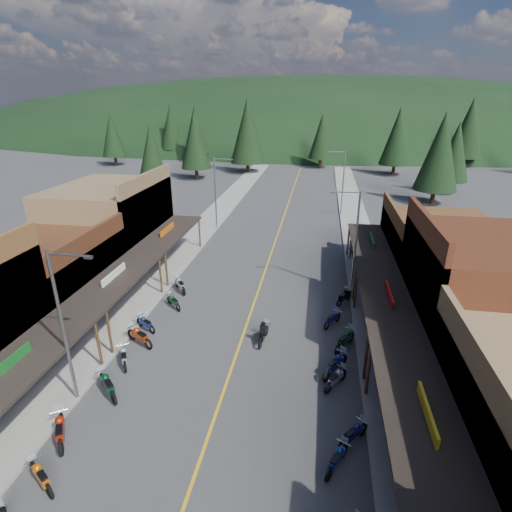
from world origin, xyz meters
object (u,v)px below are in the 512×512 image
at_px(pine_0, 112,135).
at_px(bike_west_6, 124,356).
at_px(streetlight_2, 354,239).
at_px(pedestrian_east_a, 377,352).
at_px(pine_4, 398,136).
at_px(bike_east_6, 336,378).
at_px(pine_10, 195,141).
at_px(bike_east_5, 353,433).
at_px(streetlight_3, 342,180).
at_px(streetlight_1, 217,191).
at_px(shop_east_3, 436,253).
at_px(shop_west_2, 46,280).
at_px(bike_east_8, 345,339).
at_px(pine_7, 171,127).
at_px(pine_11, 440,152).
at_px(pine_2, 248,131).
at_px(bike_west_10, 180,284).
at_px(pine_8, 151,152).
at_px(pine_9, 455,152).
at_px(bike_east_10, 344,296).
at_px(bike_west_4, 60,429).
at_px(streetlight_0, 65,323).
at_px(bike_east_7, 335,364).
at_px(pine_5, 469,128).
at_px(bike_west_9, 174,301).
at_px(bike_west_5, 108,384).
at_px(rider_on_bike, 263,333).
at_px(shop_west_3, 113,224).
at_px(pine_3, 322,136).
at_px(bike_west_8, 146,323).
at_px(bike_west_7, 139,336).
at_px(bike_east_4, 337,458).
at_px(shop_east_2, 482,297).
at_px(pine_1, 196,129).

bearing_deg(pine_0, bike_west_6, -62.41).
relative_size(streetlight_2, pedestrian_east_a, 4.26).
bearing_deg(pine_4, bike_east_6, -101.07).
xyz_separation_m(pine_10, bike_east_5, (24.35, -56.56, -6.23)).
distance_m(streetlight_3, bike_east_5, 36.77).
bearing_deg(streetlight_1, shop_east_3, -27.33).
xyz_separation_m(streetlight_1, pedestrian_east_a, (14.85, -23.11, -3.37)).
bearing_deg(shop_west_2, bike_east_8, -3.19).
bearing_deg(pine_7, pine_11, -36.16).
bearing_deg(shop_west_2, pine_2, 86.19).
bearing_deg(shop_west_2, shop_east_3, 19.24).
distance_m(bike_west_10, pedestrian_east_a, 15.73).
height_order(shop_east_3, bike_east_6, shop_east_3).
bearing_deg(pine_2, streetlight_1, -85.16).
relative_size(pine_0, bike_west_6, 5.49).
height_order(pine_8, bike_west_6, pine_8).
xyz_separation_m(pine_9, bike_east_10, (-17.51, -38.73, -5.75)).
bearing_deg(streetlight_1, bike_west_4, -88.81).
xyz_separation_m(shop_west_2, bike_west_10, (7.78, 4.60, -1.91)).
distance_m(streetlight_0, bike_east_7, 13.81).
distance_m(pine_0, pine_5, 74.69).
xyz_separation_m(streetlight_2, pine_0, (-46.95, 54.00, 2.02)).
xyz_separation_m(pine_2, bike_west_9, (4.42, -54.26, -7.46)).
height_order(bike_west_5, rider_on_bike, rider_on_bike).
bearing_deg(bike_west_6, shop_west_3, 89.39).
xyz_separation_m(pine_5, bike_west_10, (-39.97, -65.70, -7.36)).
bearing_deg(pine_7, pine_4, -17.74).
relative_size(streetlight_1, pine_9, 0.74).
relative_size(pine_0, rider_on_bike, 5.18).
distance_m(pine_4, bike_east_10, 55.34).
xyz_separation_m(pine_9, bike_east_6, (-18.31, -47.94, -5.82)).
bearing_deg(shop_west_3, bike_east_5, -41.58).
bearing_deg(pine_3, streetlight_1, -103.98).
relative_size(bike_west_8, bike_east_7, 0.81).
relative_size(bike_west_4, bike_east_8, 0.99).
distance_m(pine_9, bike_west_5, 58.80).
height_order(streetlight_3, bike_west_7, streetlight_3).
relative_size(pine_0, bike_west_7, 4.85).
height_order(pine_8, rider_on_bike, pine_8).
bearing_deg(pine_0, bike_east_4, -56.90).
height_order(pine_4, pine_11, pine_4).
relative_size(shop_east_2, bike_east_10, 4.93).
xyz_separation_m(shop_east_2, pine_0, (-53.78, 60.30, 2.96)).
relative_size(streetlight_2, bike_east_5, 4.09).
height_order(bike_west_10, bike_east_10, bike_east_10).
distance_m(shop_east_2, bike_west_8, 20.37).
xyz_separation_m(bike_east_4, bike_east_10, (0.87, 14.23, 0.08)).
distance_m(streetlight_2, bike_west_9, 13.80).
height_order(streetlight_3, pine_1, pine_1).
xyz_separation_m(pine_4, pine_5, (16.00, 12.00, 0.75)).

